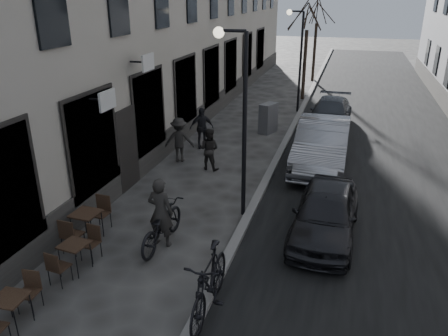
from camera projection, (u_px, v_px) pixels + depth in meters
The scene contains 19 objects.
road at pixel (374, 128), 20.35m from camera, with size 7.30×60.00×0.00m, color black.
kerb at pixel (296, 120), 21.28m from camera, with size 0.25×60.00×0.12m, color slate.
streetlamp_near at pixel (239, 105), 11.31m from camera, with size 0.90×0.28×5.09m.
streetlamp_far at pixel (298, 50), 21.99m from camera, with size 0.90×0.28×5.09m.
tree_near at pixel (308, 16), 24.08m from camera, with size 2.40×2.40×5.70m.
tree_far at pixel (317, 11), 29.42m from camera, with size 2.40×2.40×5.70m.
bistro_set_a at pixel (12, 309), 8.08m from camera, with size 0.60×1.40×0.81m.
bistro_set_b at pixel (75, 254), 9.77m from camera, with size 0.63×1.43×0.82m.
bistro_set_c at pixel (87, 223), 10.97m from camera, with size 0.68×1.58×0.92m.
utility_cabinet at pixel (268, 118), 19.40m from camera, with size 0.49×0.88×1.33m, color #5C5C5E.
bicycle at pixel (161, 225), 10.76m from camera, with size 0.73×2.08×1.10m, color black.
cyclist_rider at pixel (161, 212), 10.63m from camera, with size 0.65×0.43×1.79m, color #282623.
pedestrian_near at pixel (209, 149), 15.34m from camera, with size 0.73×0.57×1.50m, color black.
pedestrian_mid at pixel (179, 140), 16.06m from camera, with size 1.07×0.61×1.66m, color #262421.
pedestrian_far at pixel (202, 128), 17.47m from camera, with size 0.97×0.40×1.65m, color black.
car_near at pixel (325, 213), 11.09m from camera, with size 1.56×3.88×1.32m, color black.
car_mid at pixel (322, 144), 15.59m from camera, with size 1.77×5.09×1.68m, color gray.
car_far at pixel (330, 113), 20.33m from camera, with size 1.78×4.39×1.27m, color #35383E.
moped at pixel (209, 283), 8.40m from camera, with size 0.64×2.28×1.37m, color black.
Camera 1 is at (2.57, -4.76, 5.88)m, focal length 35.00 mm.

